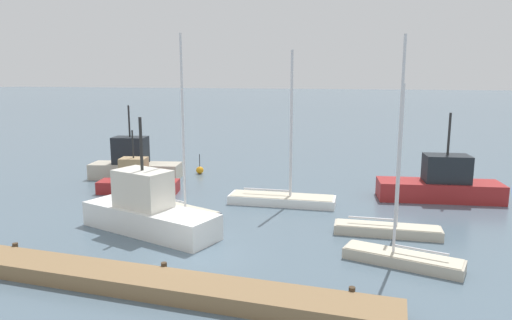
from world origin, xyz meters
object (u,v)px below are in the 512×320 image
object	(u,v)px
sailboat_2	(402,255)
channel_buoy_0	(200,170)
sailboat_0	(387,228)
sailboat_3	(282,197)
fishing_boat_1	(137,181)
fishing_boat_3	(148,211)
sailboat_1	(180,206)
fishing_boat_2	(441,184)
fishing_boat_0	(134,164)

from	to	relation	value
sailboat_2	channel_buoy_0	distance (m)	22.51
sailboat_0	sailboat_2	size ratio (longest dim) A/B	0.79
sailboat_2	sailboat_3	world-z (taller)	sailboat_2
fishing_boat_1	fishing_boat_3	bearing A→B (deg)	110.61
fishing_boat_1	channel_buoy_0	bearing A→B (deg)	-117.29
sailboat_1	fishing_boat_1	world-z (taller)	sailboat_1
sailboat_1	fishing_boat_3	distance (m)	3.38
fishing_boat_2	fishing_boat_3	xyz separation A→B (m)	(-15.59, -11.61, 0.09)
sailboat_2	fishing_boat_2	distance (m)	12.53
fishing_boat_0	sailboat_1	bearing A→B (deg)	123.07
fishing_boat_3	sailboat_0	bearing A→B (deg)	-149.77
fishing_boat_3	fishing_boat_1	bearing A→B (deg)	-39.28
sailboat_0	fishing_boat_0	xyz separation A→B (m)	(-20.24, 8.25, 0.79)
sailboat_0	fishing_boat_1	world-z (taller)	sailboat_0
fishing_boat_0	fishing_boat_1	xyz separation A→B (m)	(2.76, -4.08, -0.35)
sailboat_0	sailboat_2	distance (m)	3.91
sailboat_0	sailboat_1	bearing A→B (deg)	175.41
sailboat_3	fishing_boat_2	world-z (taller)	sailboat_3
sailboat_3	fishing_boat_3	bearing A→B (deg)	-131.38
fishing_boat_1	fishing_boat_3	size ratio (longest dim) A/B	0.71
fishing_boat_2	sailboat_2	bearing A→B (deg)	-111.01
sailboat_0	channel_buoy_0	distance (m)	19.52
channel_buoy_0	fishing_boat_0	bearing A→B (deg)	-144.29
sailboat_1	channel_buoy_0	world-z (taller)	sailboat_1
sailboat_1	fishing_boat_2	size ratio (longest dim) A/B	1.28
sailboat_3	fishing_boat_1	distance (m)	10.74
fishing_boat_0	fishing_boat_1	distance (m)	4.94
fishing_boat_0	fishing_boat_3	distance (m)	13.90
fishing_boat_1	channel_buoy_0	size ratio (longest dim) A/B	3.48
fishing_boat_1	sailboat_2	bearing A→B (deg)	141.92
sailboat_0	sailboat_1	distance (m)	12.08
sailboat_0	sailboat_3	size ratio (longest dim) A/B	0.80
channel_buoy_0	sailboat_3	bearing A→B (deg)	-38.58
sailboat_0	fishing_boat_3	distance (m)	12.77
sailboat_1	fishing_boat_2	world-z (taller)	sailboat_1
fishing_boat_2	fishing_boat_1	bearing A→B (deg)	-177.80
sailboat_3	channel_buoy_0	distance (m)	11.60
fishing_boat_1	sailboat_0	bearing A→B (deg)	152.23
sailboat_0	fishing_boat_1	xyz separation A→B (m)	(-17.48, 4.17, 0.44)
fishing_boat_0	fishing_boat_3	size ratio (longest dim) A/B	0.90
sailboat_1	fishing_boat_0	bearing A→B (deg)	154.51
fishing_boat_2	channel_buoy_0	xyz separation A→B (m)	(-19.07, 3.01, -0.75)
sailboat_0	sailboat_1	size ratio (longest dim) A/B	0.74
sailboat_2	fishing_boat_0	world-z (taller)	sailboat_2
sailboat_1	fishing_boat_1	size ratio (longest dim) A/B	1.79
fishing_boat_0	fishing_boat_3	xyz separation A→B (m)	(7.90, -11.44, -0.02)
sailboat_2	sailboat_3	bearing A→B (deg)	-34.15
fishing_boat_2	fishing_boat_3	world-z (taller)	fishing_boat_3
fishing_boat_0	sailboat_0	bearing A→B (deg)	145.78
sailboat_3	channel_buoy_0	size ratio (longest dim) A/B	5.78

